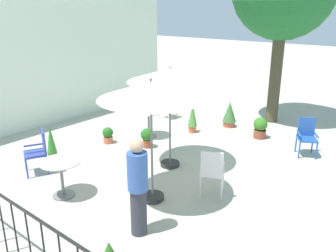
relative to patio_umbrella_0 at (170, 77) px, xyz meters
The scene contains 18 objects.
ground_plane 2.10m from the patio_umbrella_0, 94.10° to the right, with size 60.00×60.00×0.00m, color #AFAC9C.
villa_facade 4.95m from the patio_umbrella_0, 90.33° to the left, with size 10.36×0.30×3.94m, color white.
terrace_railing 4.15m from the patio_umbrella_0, behind, with size 0.03×6.11×1.01m.
patio_umbrella_0 is the anchor object (origin of this frame).
patio_umbrella_1 1.53m from the patio_umbrella_0, 153.65° to the right, with size 1.87×1.87×2.33m.
cafe_table_0 2.52m from the patio_umbrella_0, 56.15° to the left, with size 0.78×0.78×0.74m.
cafe_table_1 2.93m from the patio_umbrella_0, 162.90° to the left, with size 0.76×0.76×0.73m.
patio_chair_0 3.96m from the patio_umbrella_0, 40.44° to the left, with size 0.47×0.44×0.88m.
patio_chair_1 2.19m from the patio_umbrella_0, 111.22° to the right, with size 0.62×0.60×0.97m.
patio_chair_2 3.25m from the patio_umbrella_0, 135.72° to the left, with size 0.61×0.62×0.95m.
patio_chair_3 3.74m from the patio_umbrella_0, 39.57° to the right, with size 0.60×0.60×0.92m.
potted_plant_0 3.56m from the patio_umbrella_0, 15.00° to the right, with size 0.38×0.38×0.59m.
potted_plant_1 3.74m from the patio_umbrella_0, ahead, with size 0.41×0.41×0.77m.
potted_plant_3 2.86m from the patio_umbrella_0, 88.19° to the left, with size 0.28×0.28×0.44m.
potted_plant_4 2.88m from the patio_umbrella_0, 22.97° to the left, with size 0.27×0.27×0.86m.
potted_plant_5 2.17m from the patio_umbrella_0, 66.88° to the left, with size 0.33×0.33×0.51m.
potted_plant_7 3.22m from the patio_umbrella_0, 123.81° to the left, with size 0.23×0.23×0.88m.
standing_person 2.88m from the patio_umbrella_0, 152.17° to the right, with size 0.41×0.41×1.61m.
Camera 1 is at (-5.73, -4.24, 3.46)m, focal length 37.63 mm.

